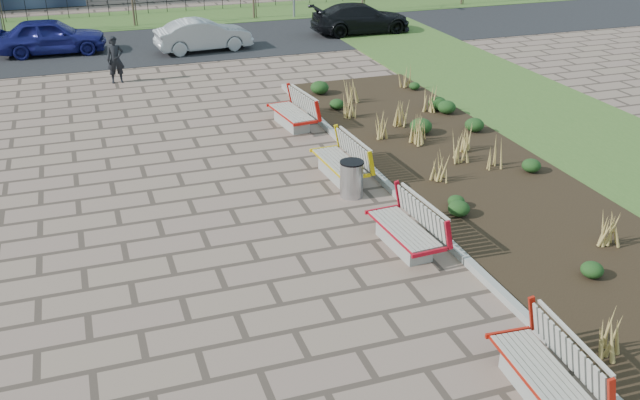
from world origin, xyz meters
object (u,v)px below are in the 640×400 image
object	(u,v)px
bench_b	(404,226)
litter_bin	(352,179)
bench_c	(339,159)
car_blue	(51,36)
car_silver	(203,35)
pedestrian	(115,60)
car_black	(361,18)
bench_d	(291,111)
bench_a	(542,368)

from	to	relation	value
bench_b	litter_bin	xyz separation A→B (m)	(-0.10, 2.73, -0.06)
bench_c	car_blue	size ratio (longest dim) A/B	0.48
litter_bin	car_silver	size ratio (longest dim) A/B	0.22
litter_bin	pedestrian	bearing A→B (deg)	110.76
litter_bin	car_black	distance (m)	18.05
car_black	car_blue	bearing A→B (deg)	88.83
bench_b	car_silver	world-z (taller)	car_silver
pedestrian	car_black	size ratio (longest dim) A/B	0.36
bench_d	bench_a	bearing A→B (deg)	-96.65
bench_d	car_blue	world-z (taller)	car_blue
car_blue	car_black	size ratio (longest dim) A/B	0.93
bench_c	pedestrian	bearing A→B (deg)	110.37
car_silver	pedestrian	bearing A→B (deg)	128.20
pedestrian	car_silver	world-z (taller)	pedestrian
bench_c	bench_b	bearing A→B (deg)	-92.80
bench_a	car_black	bearing A→B (deg)	77.98
car_silver	car_black	size ratio (longest dim) A/B	0.86
bench_a	pedestrian	distance (m)	19.93
bench_d	car_black	xyz separation A→B (m)	(6.85, 11.41, 0.20)
pedestrian	car_blue	xyz separation A→B (m)	(-2.19, 5.21, -0.08)
bench_b	bench_d	xyz separation A→B (m)	(0.00, 7.98, 0.00)
bench_d	litter_bin	xyz separation A→B (m)	(-0.10, -5.25, -0.06)
car_black	bench_d	bearing A→B (deg)	149.64
bench_d	car_black	bearing A→B (deg)	52.37
bench_b	car_black	bearing A→B (deg)	66.95
bench_b	pedestrian	bearing A→B (deg)	103.89
bench_d	car_blue	xyz separation A→B (m)	(-6.79, 11.83, 0.26)
car_black	pedestrian	bearing A→B (deg)	113.32
bench_a	car_blue	size ratio (longest dim) A/B	0.48
litter_bin	car_blue	world-z (taller)	car_blue
car_silver	car_blue	bearing A→B (deg)	70.50
bench_d	bench_b	bearing A→B (deg)	-96.65
car_black	car_silver	bearing A→B (deg)	98.50
pedestrian	bench_b	bearing A→B (deg)	-75.03
bench_b	car_blue	xyz separation A→B (m)	(-6.79, 19.81, 0.26)
pedestrian	bench_d	bearing A→B (deg)	-57.74
pedestrian	car_silver	bearing A→B (deg)	41.51
bench_b	car_silver	xyz separation A→B (m)	(-0.73, 18.33, 0.18)
bench_a	bench_c	xyz separation A→B (m)	(0.00, 8.65, 0.00)
litter_bin	car_blue	bearing A→B (deg)	111.40
bench_d	car_silver	xyz separation A→B (m)	(-0.73, 10.36, 0.18)
bench_b	bench_c	world-z (taller)	same
bench_a	car_silver	xyz separation A→B (m)	(-0.73, 23.13, 0.18)
bench_c	pedestrian	world-z (taller)	pedestrian
bench_c	car_silver	distance (m)	14.50
car_silver	car_black	xyz separation A→B (m)	(7.58, 1.05, 0.02)
bench_a	bench_c	distance (m)	8.65
bench_b	bench_c	distance (m)	3.86
bench_a	litter_bin	xyz separation A→B (m)	(-0.10, 7.52, -0.06)
pedestrian	bench_c	bearing A→B (deg)	-69.34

